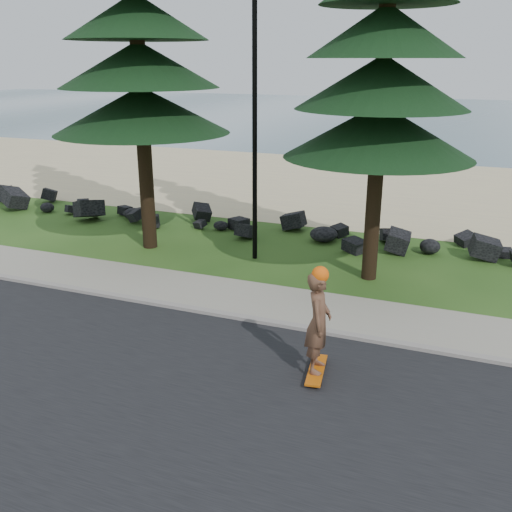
{
  "coord_description": "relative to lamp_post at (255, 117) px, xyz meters",
  "views": [
    {
      "loc": [
        5.91,
        -11.85,
        5.68
      ],
      "look_at": [
        1.29,
        0.0,
        1.26
      ],
      "focal_mm": 40.0,
      "sensor_mm": 36.0,
      "label": 1
    }
  ],
  "objects": [
    {
      "name": "road",
      "position": [
        0.0,
        -7.7,
        -4.12
      ],
      "size": [
        160.0,
        7.0,
        0.02
      ],
      "primitive_type": "cube",
      "color": "black",
      "rests_on": "ground"
    },
    {
      "name": "ocean",
      "position": [
        0.0,
        47.8,
        -4.13
      ],
      "size": [
        160.0,
        58.0,
        0.01
      ],
      "primitive_type": "cube",
      "color": "#365B68",
      "rests_on": "ground"
    },
    {
      "name": "beach_sand",
      "position": [
        0.0,
        11.3,
        -4.13
      ],
      "size": [
        160.0,
        15.0,
        0.01
      ],
      "primitive_type": "cube",
      "color": "beige",
      "rests_on": "ground"
    },
    {
      "name": "lamp_post",
      "position": [
        0.0,
        0.0,
        0.0
      ],
      "size": [
        0.25,
        0.14,
        8.14
      ],
      "color": "black",
      "rests_on": "ground"
    },
    {
      "name": "seawall_boulders",
      "position": [
        0.0,
        2.4,
        -4.13
      ],
      "size": [
        60.0,
        2.4,
        1.1
      ],
      "primitive_type": null,
      "color": "black",
      "rests_on": "ground"
    },
    {
      "name": "sidewalk",
      "position": [
        0.0,
        -3.0,
        -4.09
      ],
      "size": [
        160.0,
        2.0,
        0.08
      ],
      "primitive_type": "cube",
      "color": "gray",
      "rests_on": "ground"
    },
    {
      "name": "kerb",
      "position": [
        0.0,
        -4.1,
        -4.08
      ],
      "size": [
        160.0,
        0.2,
        0.1
      ],
      "primitive_type": "cube",
      "color": "gray",
      "rests_on": "ground"
    },
    {
      "name": "skateboarder",
      "position": [
        3.53,
        -5.82,
        -3.04
      ],
      "size": [
        0.56,
        1.2,
        2.17
      ],
      "rotation": [
        0.0,
        0.0,
        1.71
      ],
      "color": "#C5580B",
      "rests_on": "ground"
    },
    {
      "name": "ground",
      "position": [
        0.0,
        -3.2,
        -4.13
      ],
      "size": [
        160.0,
        160.0,
        0.0
      ],
      "primitive_type": "plane",
      "color": "#244616",
      "rests_on": "ground"
    }
  ]
}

